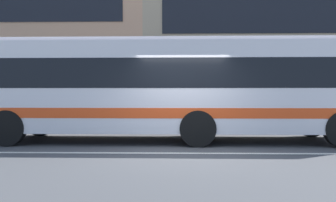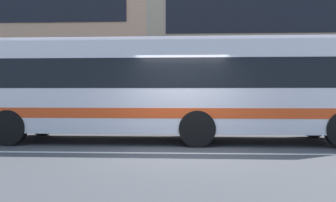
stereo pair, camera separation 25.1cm
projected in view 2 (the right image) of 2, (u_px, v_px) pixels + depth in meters
ground_plane at (182, 153)px, 8.66m from camera, size 160.00×160.00×0.00m
lane_centre_line at (182, 153)px, 8.66m from camera, size 60.00×0.16×0.01m
transit_bus at (174, 86)px, 10.84m from camera, size 11.22×2.72×3.04m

